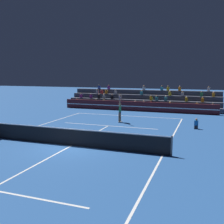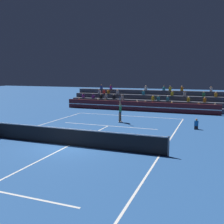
# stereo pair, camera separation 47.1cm
# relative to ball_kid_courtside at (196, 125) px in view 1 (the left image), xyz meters

# --- Properties ---
(ground_plane) EXTENTS (120.00, 120.00, 0.00)m
(ground_plane) POSITION_rel_ball_kid_courtside_xyz_m (-6.93, -7.61, -0.33)
(ground_plane) COLOR #285699
(court_lines) EXTENTS (11.10, 23.90, 0.01)m
(court_lines) POSITION_rel_ball_kid_courtside_xyz_m (-6.93, -7.61, -0.33)
(court_lines) COLOR white
(court_lines) RESTS_ON ground
(tennis_net) EXTENTS (12.00, 0.10, 1.10)m
(tennis_net) POSITION_rel_ball_kid_courtside_xyz_m (-6.93, -7.61, 0.21)
(tennis_net) COLOR slate
(tennis_net) RESTS_ON ground
(sponsor_banner_wall) EXTENTS (18.00, 0.26, 1.10)m
(sponsor_banner_wall) POSITION_rel_ball_kid_courtside_xyz_m (-6.93, 7.99, 0.22)
(sponsor_banner_wall) COLOR #51191E
(sponsor_banner_wall) RESTS_ON ground
(bleacher_stand) EXTENTS (18.89, 3.80, 2.83)m
(bleacher_stand) POSITION_rel_ball_kid_courtside_xyz_m (-6.93, 11.16, 0.50)
(bleacher_stand) COLOR #383D4C
(bleacher_stand) RESTS_ON ground
(ball_kid_courtside) EXTENTS (0.30, 0.36, 0.84)m
(ball_kid_courtside) POSITION_rel_ball_kid_courtside_xyz_m (0.00, 0.00, 0.00)
(ball_kid_courtside) COLOR black
(ball_kid_courtside) RESTS_ON ground
(tennis_player) EXTENTS (0.40, 1.14, 2.42)m
(tennis_player) POSITION_rel_ball_kid_courtside_xyz_m (-6.51, 0.62, 0.65)
(tennis_player) COLOR brown
(tennis_player) RESTS_ON ground
(tennis_ball) EXTENTS (0.07, 0.07, 0.07)m
(tennis_ball) POSITION_rel_ball_kid_courtside_xyz_m (-2.78, -5.09, -0.30)
(tennis_ball) COLOR #C6DB33
(tennis_ball) RESTS_ON ground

